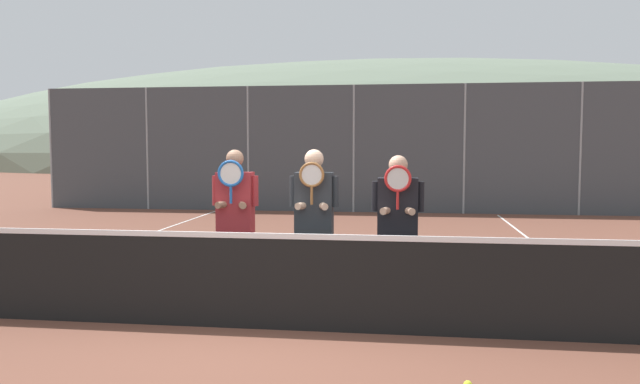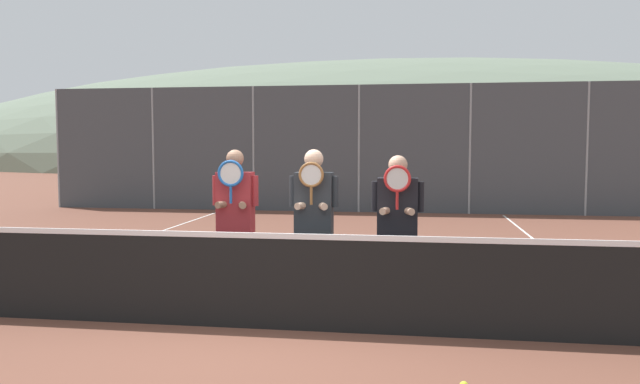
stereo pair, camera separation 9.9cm
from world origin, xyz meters
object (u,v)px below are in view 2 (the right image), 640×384
car_left_of_center (366,173)px  car_center (526,175)px  car_far_left (222,172)px  player_leftmost (235,216)px  player_center_right (397,221)px  player_center_left (314,217)px

car_left_of_center → car_center: size_ratio=0.96×
car_far_left → player_leftmost: bearing=-71.9°
player_center_right → car_center: car_center is taller
car_left_of_center → car_center: 5.11m
player_center_left → car_far_left: (-5.45, 13.92, -0.12)m
player_center_right → car_center: size_ratio=0.37×
player_center_left → player_leftmost: bearing=178.2°
player_center_left → car_center: size_ratio=0.38×
player_center_right → car_left_of_center: bearing=95.8°
player_center_left → player_center_right: bearing=1.0°
car_center → player_center_left: bearing=-108.5°
car_far_left → car_center: 10.09m
car_far_left → car_center: bearing=-0.2°
car_far_left → car_left_of_center: 4.99m
player_leftmost → car_left_of_center: car_left_of_center is taller
player_leftmost → car_far_left: size_ratio=0.40×
player_leftmost → car_left_of_center: (0.45, 13.69, -0.11)m
player_leftmost → car_center: bearing=68.2°
player_center_right → player_leftmost: bearing=179.6°
player_leftmost → player_center_left: player_center_left is taller
player_center_right → car_far_left: car_far_left is taller
car_far_left → car_center: size_ratio=0.95×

